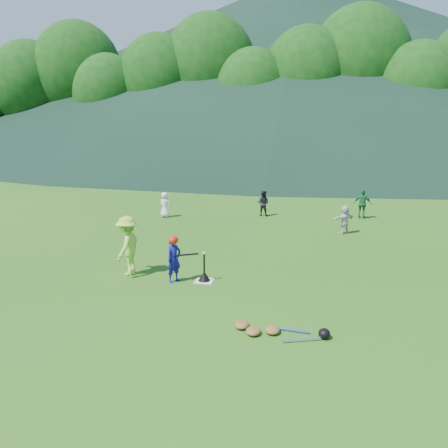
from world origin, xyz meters
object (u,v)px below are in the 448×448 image
at_px(adult_coach, 128,246).
at_px(fielder_c, 363,204).
at_px(equipment_pile, 272,330).
at_px(fielder_a, 165,205).
at_px(batter_child, 174,259).
at_px(batting_tee, 204,276).
at_px(home_plate, 204,281).
at_px(fielder_b, 263,203).
at_px(fielder_d, 345,219).

distance_m(adult_coach, fielder_c, 10.68).
bearing_deg(equipment_pile, fielder_a, 119.35).
bearing_deg(batter_child, batting_tee, -46.27).
bearing_deg(batting_tee, fielder_c, 61.29).
relative_size(home_plate, batting_tee, 0.66).
distance_m(home_plate, equipment_pile, 3.11).
xyz_separation_m(fielder_a, fielder_c, (8.07, 1.37, 0.08)).
bearing_deg(fielder_b, batting_tee, 96.80).
xyz_separation_m(home_plate, fielder_a, (-3.44, 7.08, 0.52)).
height_order(home_plate, equipment_pile, equipment_pile).
xyz_separation_m(fielder_b, equipment_pile, (1.37, -10.61, -0.47)).
height_order(home_plate, fielder_a, fielder_a).
relative_size(fielder_d, batting_tee, 1.53).
distance_m(adult_coach, equipment_pile, 4.80).
bearing_deg(batter_child, adult_coach, 108.64).
xyz_separation_m(fielder_a, fielder_b, (3.99, 1.08, 0.01)).
xyz_separation_m(fielder_d, equipment_pile, (-1.82, -8.11, -0.45)).
bearing_deg(batting_tee, equipment_pile, -51.82).
relative_size(fielder_a, fielder_d, 1.01).
bearing_deg(home_plate, fielder_b, 86.12).
distance_m(batter_child, batting_tee, 0.87).
xyz_separation_m(home_plate, batting_tee, (0.00, 0.00, 0.12)).
distance_m(fielder_b, batting_tee, 8.19).
bearing_deg(fielder_c, batter_child, 70.72).
bearing_deg(batting_tee, fielder_d, 56.63).
bearing_deg(batter_child, home_plate, -46.27).
distance_m(fielder_b, equipment_pile, 10.70).
distance_m(home_plate, fielder_d, 6.81).
bearing_deg(fielder_a, adult_coach, 115.86).
xyz_separation_m(batter_child, equipment_pile, (2.65, -2.28, -0.51)).
xyz_separation_m(adult_coach, batting_tee, (2.06, -0.14, -0.64)).
relative_size(home_plate, fielder_d, 0.43).
distance_m(fielder_c, fielder_d, 2.92).
distance_m(fielder_b, fielder_d, 4.04).
bearing_deg(fielder_b, home_plate, 96.80).
bearing_deg(adult_coach, fielder_d, 134.27).
height_order(adult_coach, fielder_a, adult_coach).
bearing_deg(fielder_c, batting_tee, 73.89).
relative_size(fielder_b, equipment_pile, 0.60).
relative_size(fielder_a, fielder_c, 0.87).
bearing_deg(home_plate, fielder_d, 56.63).
bearing_deg(fielder_d, batter_child, 14.56).
xyz_separation_m(adult_coach, fielder_d, (5.80, 5.54, -0.25)).
height_order(adult_coach, equipment_pile, adult_coach).
xyz_separation_m(home_plate, batter_child, (-0.73, -0.16, 0.56)).
relative_size(batter_child, fielder_a, 1.09).
height_order(batter_child, fielder_a, batter_child).
height_order(home_plate, fielder_c, fielder_c).
relative_size(home_plate, batter_child, 0.39).
xyz_separation_m(adult_coach, fielder_c, (6.69, 8.31, -0.16)).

